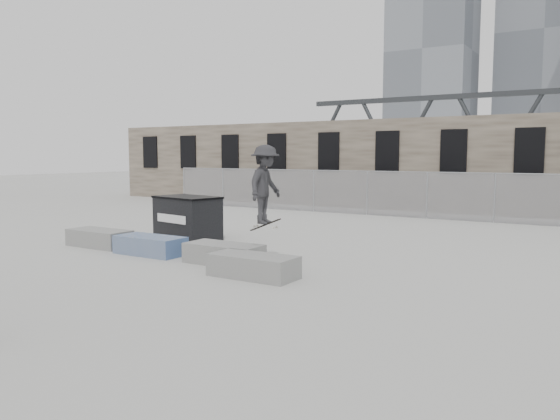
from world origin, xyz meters
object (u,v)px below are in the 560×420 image
Objects in this scene: planter_center_left at (150,245)px; planter_offset at (253,265)px; planter_center_right at (224,253)px; planter_far_left at (100,237)px; dumpster at (188,218)px; skateboarder at (265,185)px.

planter_center_left is 1.00× the size of planter_offset.
planter_offset is (1.50, -0.87, 0.00)m from planter_center_right.
planter_far_left is 1.00× the size of planter_offset.
planter_center_left is 4.09m from planter_offset.
skateboarder reaches higher than dumpster.
planter_offset is 0.86× the size of dumpster.
dumpster reaches higher than planter_offset.
planter_far_left is 0.86× the size of dumpster.
dumpster reaches higher than planter_center_left.
planter_center_left is 2.81m from dumpster.
planter_offset is (6.26, -0.99, 0.00)m from planter_far_left.
dumpster is 1.11× the size of skateboarder.
planter_far_left is 1.00× the size of planter_center_left.
planter_offset is (4.01, -0.83, 0.00)m from planter_center_left.
planter_far_left is 6.34m from planter_offset.
skateboarder is at bearing 13.20° from planter_center_right.
skateboarder reaches higher than planter_center_left.
planter_center_right is at bearing 149.89° from planter_offset.
dumpster is at bearing 58.55° from skateboarder.
planter_far_left is at bearing -107.34° from dumpster.
skateboarder reaches higher than planter_far_left.
planter_center_right is at bearing -1.45° from planter_far_left.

